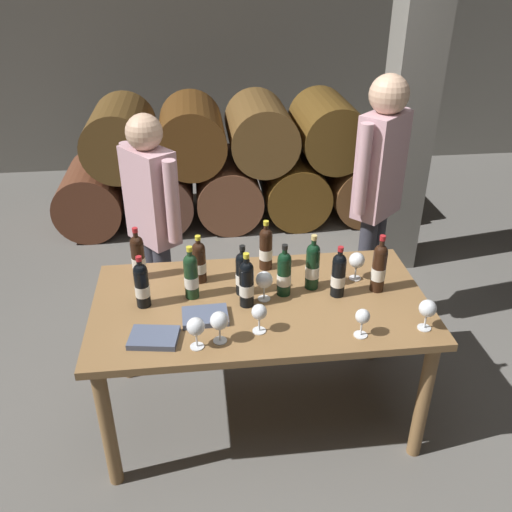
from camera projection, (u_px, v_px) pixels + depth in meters
name	position (u px, v px, depth m)	size (l,w,h in m)	color
ground_plane	(260.00, 410.00, 3.17)	(14.00, 14.00, 0.00)	#66635E
cellar_back_wall	(215.00, 41.00, 6.10)	(10.00, 0.24, 2.80)	slate
barrel_stack	(227.00, 164.00, 5.14)	(3.12, 0.90, 1.15)	brown
stone_pillar	(410.00, 106.00, 4.03)	(0.32, 0.32, 2.60)	slate
dining_table	(260.00, 315.00, 2.84)	(1.70, 0.90, 0.76)	olive
wine_bottle_0	(247.00, 283.00, 2.70)	(0.07, 0.07, 0.29)	black
wine_bottle_1	(138.00, 257.00, 2.92)	(0.07, 0.07, 0.30)	black
wine_bottle_2	(199.00, 262.00, 2.90)	(0.07, 0.07, 0.27)	black
wine_bottle_3	(313.00, 265.00, 2.84)	(0.07, 0.07, 0.31)	black
wine_bottle_4	(243.00, 273.00, 2.80)	(0.07, 0.07, 0.28)	black
wine_bottle_5	(379.00, 267.00, 2.81)	(0.07, 0.07, 0.32)	black
wine_bottle_6	(191.00, 275.00, 2.76)	(0.07, 0.07, 0.29)	#19381E
wine_bottle_7	(266.00, 248.00, 3.01)	(0.07, 0.07, 0.29)	black
wine_bottle_8	(338.00, 274.00, 2.78)	(0.07, 0.07, 0.28)	black
wine_bottle_9	(284.00, 273.00, 2.79)	(0.07, 0.07, 0.29)	black
wine_bottle_10	(142.00, 285.00, 2.70)	(0.07, 0.07, 0.28)	black
wine_glass_0	(363.00, 318.00, 2.50)	(0.07, 0.07, 0.14)	white
wine_glass_1	(357.00, 261.00, 2.92)	(0.08, 0.08, 0.16)	white
wine_glass_2	(428.00, 309.00, 2.54)	(0.08, 0.08, 0.16)	white
wine_glass_3	(219.00, 321.00, 2.45)	(0.08, 0.08, 0.16)	white
wine_glass_4	(259.00, 313.00, 2.52)	(0.07, 0.07, 0.15)	white
wine_glass_5	(264.00, 280.00, 2.75)	(0.09, 0.09, 0.16)	white
wine_glass_6	(196.00, 327.00, 2.42)	(0.08, 0.08, 0.16)	white
tasting_notebook	(154.00, 338.00, 2.51)	(0.22, 0.16, 0.03)	#4C5670
leather_ledger	(205.00, 316.00, 2.65)	(0.22, 0.16, 0.03)	#4C5670
sommelier_presenting	(378.00, 186.00, 3.38)	(0.39, 0.36, 1.72)	#383842
taster_seated_left	(153.00, 217.00, 3.28)	(0.34, 0.41, 1.54)	#383842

